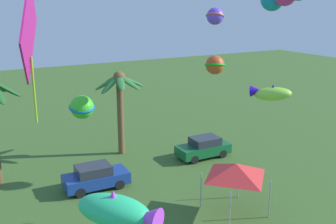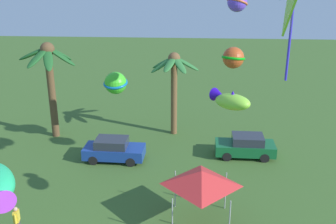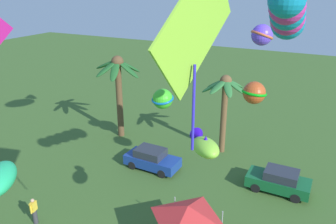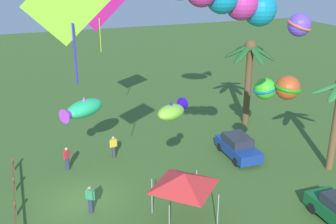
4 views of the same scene
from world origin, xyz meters
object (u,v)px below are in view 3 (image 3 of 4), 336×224
(festival_tent, at_px, (188,213))
(palm_tree_0, at_px, (118,78))
(spectator_0, at_px, (34,211))
(parked_car_0, at_px, (279,181))
(kite_tube_8, at_px, (287,14))
(palm_tree_1, at_px, (225,95))
(kite_fish_6, at_px, (204,145))
(kite_ball_4, at_px, (163,99))
(parked_car_1, at_px, (152,159))
(kite_ball_5, at_px, (254,93))
(kite_ball_3, at_px, (262,35))
(kite_diamond_7, at_px, (196,31))

(festival_tent, bearing_deg, palm_tree_0, 136.61)
(spectator_0, bearing_deg, parked_car_0, 38.71)
(spectator_0, distance_m, kite_tube_8, 16.10)
(palm_tree_1, height_order, spectator_0, palm_tree_1)
(palm_tree_0, bearing_deg, kite_fish_6, -43.58)
(kite_ball_4, bearing_deg, parked_car_1, -88.49)
(festival_tent, distance_m, kite_ball_4, 10.23)
(parked_car_0, relative_size, kite_fish_6, 1.93)
(palm_tree_1, height_order, parked_car_1, palm_tree_1)
(festival_tent, height_order, kite_ball_4, kite_ball_4)
(kite_tube_8, bearing_deg, festival_tent, -178.43)
(kite_fish_6, bearing_deg, festival_tent, 134.60)
(kite_ball_5, relative_size, kite_fish_6, 0.86)
(palm_tree_0, bearing_deg, palm_tree_1, 6.86)
(spectator_0, bearing_deg, kite_ball_4, 73.94)
(parked_car_1, relative_size, festival_tent, 1.38)
(palm_tree_1, relative_size, kite_ball_5, 3.55)
(palm_tree_0, bearing_deg, kite_ball_4, -20.11)
(parked_car_0, bearing_deg, kite_fish_6, -103.08)
(palm_tree_1, distance_m, parked_car_1, 7.16)
(parked_car_1, distance_m, kite_ball_4, 4.37)
(palm_tree_0, bearing_deg, kite_ball_3, -23.81)
(kite_ball_3, distance_m, kite_diamond_7, 9.97)
(parked_car_0, relative_size, kite_ball_5, 2.24)
(festival_tent, bearing_deg, palm_tree_1, 99.74)
(kite_ball_3, bearing_deg, kite_ball_5, -104.96)
(palm_tree_1, distance_m, kite_ball_4, 4.71)
(parked_car_1, bearing_deg, festival_tent, -49.15)
(parked_car_0, height_order, kite_ball_4, kite_ball_4)
(palm_tree_1, xyz_separation_m, kite_diamond_7, (4.14, -16.38, 6.93))
(festival_tent, bearing_deg, spectator_0, -168.85)
(palm_tree_0, distance_m, kite_ball_4, 5.45)
(parked_car_1, bearing_deg, parked_car_0, 7.52)
(kite_tube_8, bearing_deg, kite_ball_3, 110.21)
(kite_diamond_7, bearing_deg, kite_fish_6, 105.82)
(palm_tree_0, distance_m, kite_tube_8, 18.42)
(parked_car_0, bearing_deg, kite_tube_8, -87.74)
(festival_tent, bearing_deg, kite_diamond_7, -66.83)
(festival_tent, xyz_separation_m, kite_ball_4, (-5.61, 8.26, 2.26))
(palm_tree_0, height_order, palm_tree_1, palm_tree_0)
(parked_car_0, relative_size, kite_ball_4, 2.17)
(parked_car_0, xyz_separation_m, kite_ball_5, (-1.44, -3.12, 6.58))
(palm_tree_1, xyz_separation_m, kite_tube_8, (5.28, -11.09, 6.91))
(kite_ball_4, bearing_deg, palm_tree_0, 159.89)
(kite_ball_5, xyz_separation_m, kite_fish_6, (-0.57, -5.52, -0.61))
(spectator_0, height_order, festival_tent, festival_tent)
(parked_car_0, xyz_separation_m, kite_tube_8, (0.29, -7.48, 10.84))
(parked_car_1, height_order, kite_ball_4, kite_ball_4)
(kite_ball_4, bearing_deg, kite_ball_5, -27.77)
(palm_tree_1, relative_size, festival_tent, 2.18)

